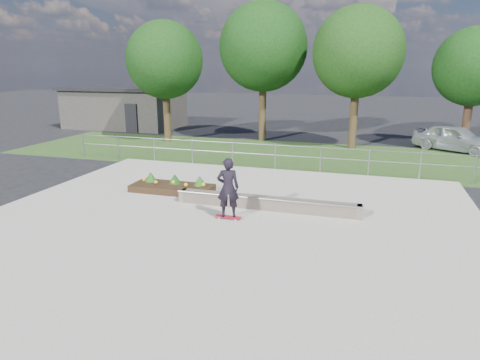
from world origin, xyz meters
name	(u,v)px	position (x,y,z in m)	size (l,w,h in m)	color
ground	(218,229)	(0.00, 0.00, 0.00)	(120.00, 120.00, 0.00)	black
grass_verge	(290,155)	(0.00, 11.00, 0.01)	(30.00, 8.00, 0.02)	#29451B
concrete_slab	(218,228)	(0.00, 0.00, 0.03)	(15.00, 15.00, 0.06)	#A3A090
fence	(275,153)	(0.00, 7.50, 0.77)	(20.06, 0.06, 1.20)	gray
building	(125,107)	(-14.00, 18.00, 1.51)	(8.40, 5.40, 3.00)	#312F2C
tree_far_left	(165,60)	(-8.00, 13.00, 4.85)	(4.55, 4.55, 7.15)	#332514
tree_mid_left	(263,47)	(-2.50, 15.00, 5.61)	(5.25, 5.25, 8.25)	#322414
tree_mid_right	(358,52)	(3.00, 14.00, 5.23)	(4.90, 4.90, 7.70)	#332414
tree_far_right	(474,67)	(9.00, 15.50, 4.48)	(4.20, 4.20, 6.60)	#301D13
grind_ledge	(266,203)	(0.93, 2.00, 0.26)	(6.00, 0.44, 0.43)	brown
planter_bed	(173,186)	(-2.85, 2.98, 0.24)	(3.00, 1.20, 0.61)	black
skateboarder	(228,188)	(0.06, 0.74, 1.04)	(0.80, 0.61, 1.89)	white
parked_car	(454,138)	(8.38, 14.72, 0.73)	(1.73, 4.29, 1.46)	#B7BDC2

